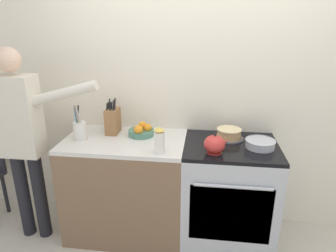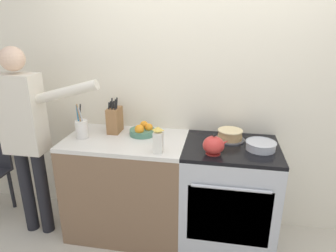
{
  "view_description": "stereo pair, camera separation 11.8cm",
  "coord_description": "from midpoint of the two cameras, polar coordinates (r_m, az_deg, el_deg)",
  "views": [
    {
      "loc": [
        0.03,
        -1.98,
        1.88
      ],
      "look_at": [
        -0.26,
        0.29,
        1.07
      ],
      "focal_mm": 32.0,
      "sensor_mm": 36.0,
      "label": 1
    },
    {
      "loc": [
        0.15,
        -1.96,
        1.88
      ],
      "look_at": [
        -0.26,
        0.29,
        1.07
      ],
      "focal_mm": 32.0,
      "sensor_mm": 36.0,
      "label": 2
    }
  ],
  "objects": [
    {
      "name": "wall_back",
      "position": [
        2.69,
        8.21,
        6.84
      ],
      "size": [
        8.0,
        0.04,
        2.6
      ],
      "color": "silver",
      "rests_on": "ground_plane"
    },
    {
      "name": "counter_cabinet",
      "position": [
        2.79,
        -6.49,
        -11.21
      ],
      "size": [
        1.03,
        0.64,
        0.92
      ],
      "color": "brown",
      "rests_on": "ground_plane"
    },
    {
      "name": "stove_range",
      "position": [
        2.7,
        12.62,
        -12.79
      ],
      "size": [
        0.77,
        0.67,
        0.92
      ],
      "color": "#B7BABF",
      "rests_on": "ground_plane"
    },
    {
      "name": "layer_cake",
      "position": [
        2.59,
        13.01,
        -1.74
      ],
      "size": [
        0.25,
        0.25,
        0.09
      ],
      "color": "#4C4C51",
      "rests_on": "stove_range"
    },
    {
      "name": "tea_kettle",
      "position": [
        2.3,
        10.17,
        -3.65
      ],
      "size": [
        0.2,
        0.16,
        0.16
      ],
      "color": "red",
      "rests_on": "stove_range"
    },
    {
      "name": "mixing_bowl",
      "position": [
        2.47,
        18.58,
        -3.56
      ],
      "size": [
        0.24,
        0.24,
        0.07
      ],
      "color": "#B7BABF",
      "rests_on": "stove_range"
    },
    {
      "name": "knife_block",
      "position": [
        2.72,
        -8.9,
        1.18
      ],
      "size": [
        0.1,
        0.17,
        0.32
      ],
      "color": "olive",
      "rests_on": "counter_cabinet"
    },
    {
      "name": "utensil_crock",
      "position": [
        2.65,
        -14.9,
        -0.44
      ],
      "size": [
        0.11,
        0.11,
        0.31
      ],
      "color": "silver",
      "rests_on": "counter_cabinet"
    },
    {
      "name": "fruit_bowl",
      "position": [
        2.64,
        -3.55,
        -0.87
      ],
      "size": [
        0.23,
        0.23,
        0.11
      ],
      "color": "#4C7F66",
      "rests_on": "counter_cabinet"
    },
    {
      "name": "milk_carton",
      "position": [
        2.27,
        -0.39,
        -2.77
      ],
      "size": [
        0.07,
        0.07,
        0.21
      ],
      "color": "white",
      "rests_on": "counter_cabinet"
    },
    {
      "name": "person_baker",
      "position": [
        2.77,
        -24.46,
        -0.51
      ],
      "size": [
        0.94,
        0.2,
        1.7
      ],
      "rotation": [
        0.0,
        0.0,
        -0.0
      ],
      "color": "black",
      "rests_on": "ground_plane"
    }
  ]
}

